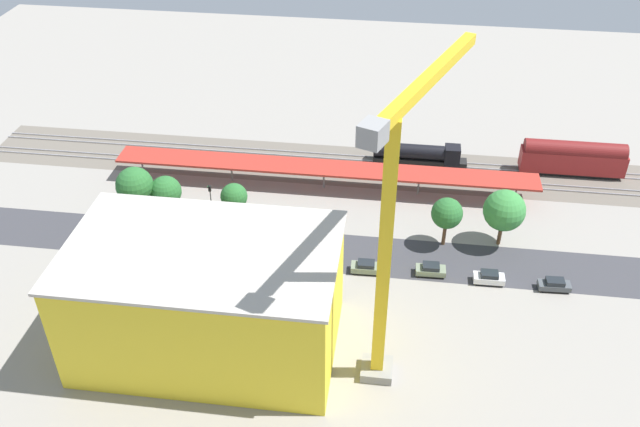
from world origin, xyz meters
TOP-DOWN VIEW (x-y plane):
  - ground_plane at (0.00, 0.00)m, footprint 188.83×188.83m
  - rail_bed at (0.00, -21.44)m, footprint 118.09×13.84m
  - street_asphalt at (0.00, 2.68)m, footprint 118.07×9.61m
  - track_rails at (0.00, -21.44)m, footprint 118.02×7.40m
  - platform_canopy_near at (-0.77, -14.16)m, footprint 67.97×5.34m
  - locomotive at (-16.32, -24.05)m, footprint 15.97×2.71m
  - passenger_coach at (-41.30, -24.05)m, footprint 17.02×3.15m
  - parked_car_0 at (-34.45, 6.51)m, footprint 4.31×1.92m
  - parked_car_1 at (-25.92, 6.27)m, footprint 4.16×1.90m
  - parked_car_2 at (-18.14, 5.60)m, footprint 4.12×2.01m
  - parked_car_3 at (-9.34, 6.25)m, footprint 4.18×2.00m
  - parked_car_4 at (-1.09, 5.78)m, footprint 4.50×2.04m
  - parked_car_5 at (7.44, 6.41)m, footprint 4.84×1.83m
  - construction_building at (8.11, 22.14)m, footprint 30.02×18.33m
  - construction_roof_slab at (8.11, 22.14)m, footprint 30.63×18.93m
  - tower_crane at (-12.76, 22.32)m, footprint 10.91×24.86m
  - box_truck_0 at (16.60, 8.68)m, footprint 8.50×3.21m
  - box_truck_1 at (0.20, 8.11)m, footprint 10.11×2.67m
  - box_truck_2 at (6.31, 6.49)m, footprint 9.14×2.56m
  - street_tree_0 at (-19.95, -1.52)m, footprint 4.49×4.49m
  - street_tree_1 at (25.94, -1.82)m, footprint 5.57×5.57m
  - street_tree_2 at (21.78, -3.06)m, footprint 4.78×4.78m
  - street_tree_3 at (-27.91, -2.69)m, footprint 5.96×5.96m
  - street_tree_4 at (11.15, -2.73)m, footprint 4.03×4.03m
  - traffic_light at (14.49, -1.96)m, footprint 0.50×0.36m

SIDE VIEW (x-z plane):
  - ground_plane at x=0.00m, z-range 0.00..0.00m
  - rail_bed at x=0.00m, z-range 0.00..0.01m
  - street_asphalt at x=0.00m, z-range 0.00..0.01m
  - track_rails at x=0.00m, z-range 0.12..0.24m
  - parked_car_4 at x=-1.09m, z-range -0.09..1.52m
  - parked_car_5 at x=7.44m, z-range -0.10..1.59m
  - parked_car_0 at x=-34.45m, z-range -0.10..1.60m
  - parked_car_2 at x=-18.14m, z-range -0.10..1.61m
  - parked_car_3 at x=-9.34m, z-range -0.09..1.62m
  - parked_car_1 at x=-25.92m, z-range -0.10..1.68m
  - box_truck_0 at x=16.60m, z-range -0.03..3.14m
  - box_truck_2 at x=6.31m, z-range -0.01..3.25m
  - box_truck_1 at x=0.20m, z-range -0.01..3.33m
  - locomotive at x=-16.32m, z-range -0.70..4.19m
  - passenger_coach at x=-41.30m, z-range 0.15..6.18m
  - platform_canopy_near at x=-0.77m, z-range 1.75..5.66m
  - street_tree_2 at x=21.78m, z-range 0.99..7.80m
  - traffic_light at x=14.49m, z-range 1.09..7.86m
  - street_tree_4 at x=11.15m, z-range 1.28..7.99m
  - street_tree_0 at x=-19.95m, z-range 1.57..9.29m
  - street_tree_3 at x=-27.91m, z-range 1.44..10.32m
  - street_tree_1 at x=25.94m, z-range 1.56..10.28m
  - construction_building at x=8.11m, z-range 0.00..14.11m
  - construction_roof_slab at x=8.11m, z-range 14.11..14.51m
  - tower_crane at x=-12.76m, z-range 3.18..37.72m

